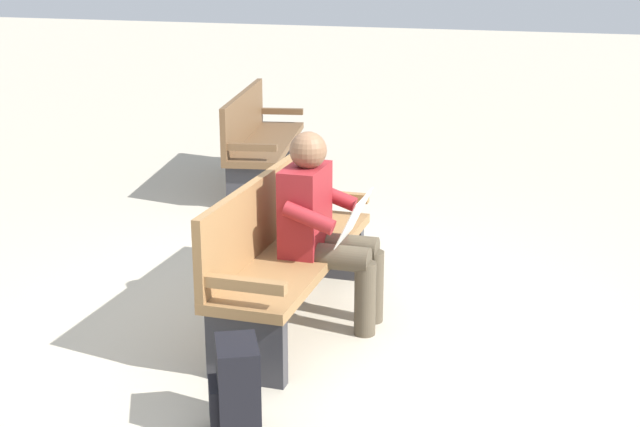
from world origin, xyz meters
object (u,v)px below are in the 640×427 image
object	(u,v)px
backpack	(237,389)
bench_far	(259,139)
person_seated	(323,224)
bench_near	(284,250)

from	to	relation	value
backpack	bench_far	world-z (taller)	bench_far
person_seated	backpack	size ratio (longest dim) A/B	2.57
backpack	bench_near	bearing A→B (deg)	-169.98
bench_near	bench_far	size ratio (longest dim) A/B	0.97
bench_near	backpack	distance (m)	1.32
bench_near	person_seated	xyz separation A→B (m)	(-0.05, 0.23, 0.17)
bench_near	bench_far	distance (m)	3.19
bench_far	person_seated	bearing A→B (deg)	17.00
person_seated	bench_near	bearing A→B (deg)	-77.49
bench_near	backpack	bearing A→B (deg)	9.47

